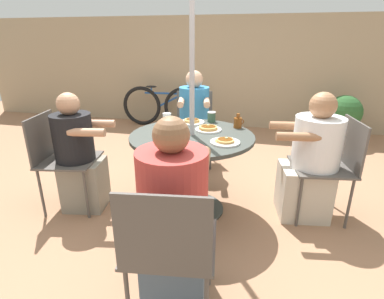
# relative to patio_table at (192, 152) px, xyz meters

# --- Properties ---
(ground_plane) EXTENTS (12.00, 12.00, 0.00)m
(ground_plane) POSITION_rel_patio_table_xyz_m (0.00, 0.00, -0.58)
(ground_plane) COLOR #9E7051
(back_fence) EXTENTS (10.00, 0.06, 1.89)m
(back_fence) POSITION_rel_patio_table_xyz_m (0.00, 3.01, 0.37)
(back_fence) COLOR tan
(back_fence) RESTS_ON ground
(patio_table) EXTENTS (1.08, 1.08, 0.74)m
(patio_table) POSITION_rel_patio_table_xyz_m (0.00, 0.00, 0.00)
(patio_table) COLOR #383D38
(patio_table) RESTS_ON ground
(umbrella_pole) EXTENTS (0.04, 0.04, 2.09)m
(umbrella_pole) POSITION_rel_patio_table_xyz_m (0.00, 0.00, 0.47)
(umbrella_pole) COLOR #ADADB2
(umbrella_pole) RESTS_ON ground
(patio_chair_north) EXTENTS (0.56, 0.56, 0.89)m
(patio_chair_north) POSITION_rel_patio_table_xyz_m (-0.25, 1.18, -0.05)
(patio_chair_north) COLOR #514C47
(patio_chair_north) RESTS_ON ground
(diner_north) EXTENTS (0.44, 0.58, 1.18)m
(diner_north) POSITION_rel_patio_table_xyz_m (-0.21, 1.01, -0.04)
(diner_north) COLOR #3D3D42
(diner_north) RESTS_ON ground
(patio_chair_east) EXTENTS (0.55, 0.55, 0.89)m
(patio_chair_east) POSITION_rel_patio_table_xyz_m (-1.19, -0.21, -0.05)
(patio_chair_east) COLOR #514C47
(patio_chair_east) RESTS_ON ground
(diner_east) EXTENTS (0.54, 0.42, 1.09)m
(diner_east) POSITION_rel_patio_table_xyz_m (-1.01, -0.18, -0.08)
(diner_east) COLOR gray
(diner_east) RESTS_ON ground
(patio_chair_south) EXTENTS (0.54, 0.54, 0.89)m
(patio_chair_south) POSITION_rel_patio_table_xyz_m (0.16, -1.20, -0.05)
(patio_chair_south) COLOR #514C47
(patio_chair_south) RESTS_ON ground
(diner_south) EXTENTS (0.43, 0.58, 1.16)m
(diner_south) POSITION_rel_patio_table_xyz_m (0.14, -1.02, -0.05)
(diner_south) COLOR slate
(diner_south) RESTS_ON ground
(patio_chair_west) EXTENTS (0.54, 0.54, 0.89)m
(patio_chair_west) POSITION_rel_patio_table_xyz_m (1.20, 0.18, -0.05)
(patio_chair_west) COLOR #514C47
(patio_chair_west) RESTS_ON ground
(diner_west) EXTENTS (0.60, 0.46, 1.12)m
(diner_west) POSITION_rel_patio_table_xyz_m (1.02, 0.15, -0.08)
(diner_west) COLOR beige
(diner_west) RESTS_ON ground
(pancake_plate_a) EXTENTS (0.24, 0.24, 0.04)m
(pancake_plate_a) POSITION_rel_patio_table_xyz_m (0.31, -0.15, 0.17)
(pancake_plate_a) COLOR white
(pancake_plate_a) RESTS_ON patio_table
(pancake_plate_b) EXTENTS (0.24, 0.24, 0.07)m
(pancake_plate_b) POSITION_rel_patio_table_xyz_m (-0.06, -0.37, 0.18)
(pancake_plate_b) COLOR white
(pancake_plate_b) RESTS_ON patio_table
(pancake_plate_c) EXTENTS (0.24, 0.24, 0.05)m
(pancake_plate_c) POSITION_rel_patio_table_xyz_m (0.11, 0.16, 0.18)
(pancake_plate_c) COLOR white
(pancake_plate_c) RESTS_ON patio_table
(pancake_plate_d) EXTENTS (0.24, 0.24, 0.08)m
(pancake_plate_d) POSITION_rel_patio_table_xyz_m (-0.23, -0.03, 0.19)
(pancake_plate_d) COLOR white
(pancake_plate_d) RESTS_ON patio_table
(pancake_plate_e) EXTENTS (0.24, 0.24, 0.05)m
(pancake_plate_e) POSITION_rel_patio_table_xyz_m (-0.09, 0.37, 0.17)
(pancake_plate_e) COLOR white
(pancake_plate_e) RESTS_ON patio_table
(syrup_bottle) EXTENTS (0.10, 0.08, 0.13)m
(syrup_bottle) POSITION_rel_patio_table_xyz_m (0.36, 0.31, 0.21)
(syrup_bottle) COLOR brown
(syrup_bottle) RESTS_ON patio_table
(coffee_cup) EXTENTS (0.08, 0.08, 0.10)m
(coffee_cup) POSITION_rel_patio_table_xyz_m (0.09, 0.46, 0.21)
(coffee_cup) COLOR #33513D
(coffee_cup) RESTS_ON patio_table
(drinking_glass_a) EXTENTS (0.08, 0.08, 0.14)m
(drinking_glass_a) POSITION_rel_patio_table_xyz_m (-0.27, 0.16, 0.23)
(drinking_glass_a) COLOR silver
(drinking_glass_a) RESTS_ON patio_table
(bicycle) EXTENTS (1.49, 0.44, 0.73)m
(bicycle) POSITION_rel_patio_table_xyz_m (-1.19, 2.69, -0.21)
(bicycle) COLOR black
(bicycle) RESTS_ON ground
(potted_shrub) EXTENTS (0.51, 0.51, 0.73)m
(potted_shrub) POSITION_rel_patio_table_xyz_m (1.78, 2.43, -0.18)
(potted_shrub) COLOR brown
(potted_shrub) RESTS_ON ground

